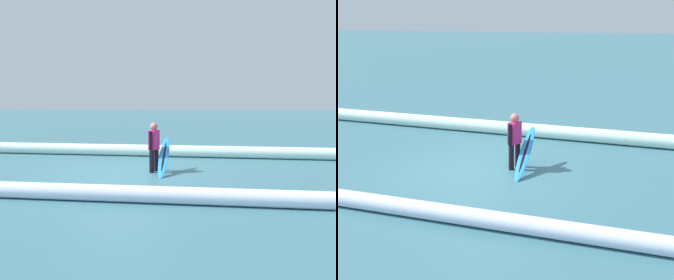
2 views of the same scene
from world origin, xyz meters
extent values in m
plane|color=#3B6F7B|center=(0.00, 0.00, 0.00)|extent=(193.13, 193.13, 0.00)
cylinder|color=black|center=(-0.99, -0.60, 0.33)|extent=(0.14, 0.14, 0.65)
cylinder|color=black|center=(-0.90, -0.34, 0.33)|extent=(0.14, 0.14, 0.65)
cube|color=#D82672|center=(-0.94, -0.47, 0.93)|extent=(0.30, 0.39, 0.56)
sphere|color=#B6695E|center=(-0.94, -0.47, 1.32)|extent=(0.22, 0.22, 0.22)
cylinder|color=black|center=(-1.02, -0.67, 0.93)|extent=(0.09, 0.10, 0.53)
cylinder|color=black|center=(-0.87, -0.26, 0.93)|extent=(0.09, 0.11, 0.53)
ellipsoid|color=#268CE5|center=(-1.25, -0.36, 0.47)|extent=(0.28, 1.74, 0.97)
ellipsoid|color=black|center=(-1.25, -0.36, 0.47)|extent=(0.11, 1.40, 0.79)
cylinder|color=white|center=(-1.00, -3.57, 0.22)|extent=(24.21, 1.41, 0.43)
camera|label=1|loc=(-2.53, 10.14, 2.01)|focal=39.91mm
camera|label=2|loc=(-3.85, 9.92, 3.76)|focal=47.49mm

